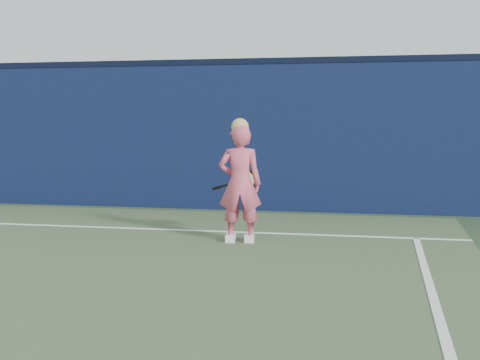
# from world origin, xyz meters

# --- Properties ---
(backstop_wall) EXTENTS (24.00, 0.40, 2.50)m
(backstop_wall) POSITION_xyz_m (0.00, 6.50, 1.25)
(backstop_wall) COLOR #0C1836
(backstop_wall) RESTS_ON ground
(wall_cap) EXTENTS (24.00, 0.42, 0.10)m
(wall_cap) POSITION_xyz_m (0.00, 6.50, 2.55)
(wall_cap) COLOR black
(wall_cap) RESTS_ON backstop_wall
(player) EXTENTS (0.60, 0.44, 1.58)m
(player) POSITION_xyz_m (2.58, 3.34, 0.76)
(player) COLOR #D6536C
(player) RESTS_ON ground
(racket) EXTENTS (0.62, 0.14, 0.33)m
(racket) POSITION_xyz_m (2.52, 3.75, 0.74)
(racket) COLOR black
(racket) RESTS_ON ground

